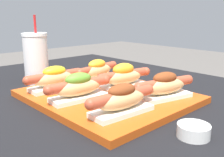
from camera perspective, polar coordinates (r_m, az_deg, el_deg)
serving_tray at (r=0.75m, az=-1.12°, el=-3.87°), size 0.44×0.38×0.02m
hot_dog_0 at (r=0.80m, az=-12.37°, el=0.03°), size 0.07×0.20×0.07m
hot_dog_1 at (r=0.69m, az=-7.22°, el=-1.93°), size 0.08×0.19×0.07m
hot_dog_2 at (r=0.59m, az=2.16°, el=-4.59°), size 0.07×0.19×0.07m
hot_dog_3 at (r=0.89m, az=-3.14°, el=1.75°), size 0.08×0.19×0.07m
hot_dog_4 at (r=0.80m, az=2.79°, el=0.40°), size 0.08×0.19×0.08m
hot_dog_5 at (r=0.71m, az=11.38°, el=-1.60°), size 0.09×0.19×0.07m
sauce_bowl at (r=0.55m, az=17.33°, el=-10.66°), size 0.07×0.07×0.03m
drink_cup at (r=0.95m, az=-16.22°, el=4.27°), size 0.09×0.09×0.24m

